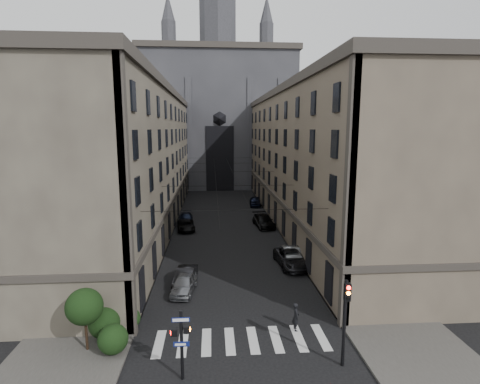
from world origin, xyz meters
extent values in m
cube|color=#383533|center=(-10.50, 36.00, 0.07)|extent=(7.00, 80.00, 0.15)
cube|color=#383533|center=(10.50, 36.00, 0.07)|extent=(7.00, 80.00, 0.15)
cube|color=beige|center=(0.00, 5.00, 0.01)|extent=(11.00, 3.20, 0.01)
cube|color=#484137|center=(-13.50, 36.00, 9.00)|extent=(13.00, 60.00, 18.00)
cube|color=#38332D|center=(-13.50, 36.00, 18.40)|extent=(13.60, 60.60, 0.90)
cube|color=#38332D|center=(-13.50, 36.00, 4.20)|extent=(13.40, 60.30, 0.50)
cube|color=brown|center=(13.50, 36.00, 9.00)|extent=(13.00, 60.00, 18.00)
cube|color=#38332D|center=(13.50, 36.00, 18.40)|extent=(13.60, 60.60, 0.90)
cube|color=#38332D|center=(13.50, 36.00, 4.20)|extent=(13.40, 60.30, 0.50)
cube|color=#2D2D33|center=(0.00, 75.00, 15.00)|extent=(34.00, 22.00, 30.00)
cube|color=#38332D|center=(0.00, 75.00, 30.50)|extent=(35.00, 23.00, 1.20)
cylinder|color=#2D2D33|center=(0.00, 75.00, 37.00)|extent=(8.40, 8.40, 14.00)
cone|color=#2D2D33|center=(-11.00, 72.00, 36.50)|extent=(3.20, 3.20, 13.00)
cone|color=#2D2D33|center=(11.00, 72.00, 36.50)|extent=(3.20, 3.20, 13.00)
cube|color=black|center=(0.00, 63.95, 7.00)|extent=(6.00, 0.30, 14.00)
cylinder|color=black|center=(-3.50, 1.50, 2.00)|extent=(0.18, 0.18, 4.00)
cube|color=orange|center=(-3.22, 1.50, 2.90)|extent=(0.34, 0.24, 0.38)
cube|color=#FF0C07|center=(-3.88, 1.60, 2.70)|extent=(0.34, 0.24, 0.38)
cube|color=navy|center=(-3.50, 1.37, 3.55)|extent=(0.95, 0.05, 0.24)
cube|color=navy|center=(-3.50, 1.37, 2.15)|extent=(0.85, 0.05, 0.27)
cylinder|color=black|center=(5.60, 2.00, 2.60)|extent=(0.20, 0.20, 5.20)
cube|color=black|center=(5.60, 1.78, 4.60)|extent=(0.34, 0.30, 1.00)
cylinder|color=#FF0C07|center=(5.60, 1.62, 4.92)|extent=(0.22, 0.05, 0.22)
cylinder|color=orange|center=(5.60, 1.62, 4.60)|extent=(0.22, 0.05, 0.22)
cylinder|color=black|center=(5.60, 1.62, 4.28)|extent=(0.22, 0.05, 0.22)
sphere|color=black|center=(-7.80, 4.00, 1.05)|extent=(1.80, 1.80, 1.80)
sphere|color=black|center=(-8.80, 5.80, 1.15)|extent=(2.00, 2.00, 2.00)
sphere|color=black|center=(-7.40, 6.80, 0.85)|extent=(1.40, 1.40, 1.40)
cylinder|color=black|center=(-9.50, 4.50, 1.35)|extent=(0.16, 0.16, 2.40)
sphere|color=black|center=(-9.50, 4.50, 2.95)|extent=(2.20, 2.20, 2.20)
cylinder|color=black|center=(0.00, 10.00, 7.50)|extent=(14.00, 0.03, 0.03)
cylinder|color=black|center=(0.00, 22.00, 7.50)|extent=(14.00, 0.03, 0.03)
cylinder|color=black|center=(0.00, 35.00, 7.50)|extent=(14.00, 0.03, 0.03)
cylinder|color=black|center=(0.00, 48.00, 7.50)|extent=(14.00, 0.03, 0.03)
cylinder|color=black|center=(0.00, 60.00, 7.50)|extent=(14.00, 0.03, 0.03)
cylinder|color=black|center=(-1.30, 36.00, 7.10)|extent=(0.03, 60.00, 0.03)
cylinder|color=black|center=(1.30, 36.00, 7.10)|extent=(0.03, 60.00, 0.03)
imported|color=slate|center=(-4.20, 12.51, 0.74)|extent=(2.31, 4.54, 1.48)
imported|color=black|center=(-4.20, 14.15, 0.72)|extent=(2.11, 4.56, 1.45)
imported|color=black|center=(-5.31, 31.94, 0.66)|extent=(2.76, 5.01, 1.33)
imported|color=black|center=(-5.63, 35.76, 0.71)|extent=(2.13, 4.94, 1.42)
imported|color=slate|center=(6.20, 18.53, 0.81)|extent=(1.73, 4.91, 1.61)
imported|color=black|center=(6.00, 17.73, 0.80)|extent=(3.06, 5.95, 1.61)
imported|color=black|center=(5.30, 32.92, 0.82)|extent=(2.96, 5.89, 1.64)
imported|color=black|center=(5.75, 47.15, 0.80)|extent=(2.18, 4.78, 1.59)
imported|color=black|center=(3.75, 6.00, 0.97)|extent=(0.50, 0.73, 1.95)
camera|label=1|loc=(-1.76, -17.08, 13.49)|focal=28.00mm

